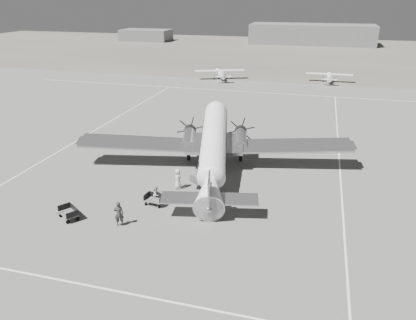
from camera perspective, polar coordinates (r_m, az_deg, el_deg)
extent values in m
plane|color=slate|center=(36.12, -0.90, -4.31)|extent=(260.00, 260.00, 0.00)
cube|color=white|center=(25.16, -10.30, -18.14)|extent=(60.00, 0.15, 0.01)
cube|color=white|center=(35.07, 18.40, -6.41)|extent=(0.15, 80.00, 0.01)
cube|color=white|center=(51.73, -17.20, 3.06)|extent=(0.15, 60.00, 0.01)
cube|color=white|center=(73.37, 7.96, 9.35)|extent=(90.00, 0.15, 0.01)
cube|color=#625E52|center=(127.35, 11.51, 14.58)|extent=(260.00, 90.00, 0.01)
cube|color=slate|center=(151.62, 14.36, 16.66)|extent=(42.00, 14.00, 6.00)
cube|color=#5F5F5F|center=(151.37, 14.48, 17.90)|extent=(42.00, 14.00, 0.60)
cube|color=#5F5F5F|center=(160.07, -8.70, 16.98)|extent=(18.00, 10.00, 4.00)
imported|color=#2E2E2E|center=(31.22, -12.42, -7.38)|extent=(0.85, 0.70, 1.99)
imported|color=#BBBBB8|center=(34.13, -7.23, -4.78)|extent=(0.77, 0.87, 1.48)
imported|color=silver|center=(36.22, -4.27, -2.65)|extent=(0.87, 1.07, 1.88)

